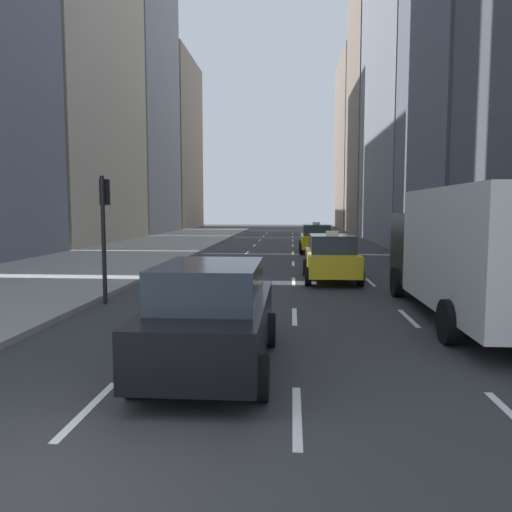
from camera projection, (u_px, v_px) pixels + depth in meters
The scene contains 10 objects.
ground_plane at pixel (23, 495), 4.70m from camera, with size 160.00×160.00×0.00m, color #333335.
sidewalk_left at pixel (143, 249), 32.00m from camera, with size 8.00×66.00×0.15m, color gray.
lane_markings at pixel (293, 258), 27.35m from camera, with size 5.72×56.00×0.01m.
building_row_left at pixel (74, 33), 37.68m from camera, with size 6.00×71.97×35.99m.
building_row_right at pixel (412, 88), 39.74m from camera, with size 6.00×73.18×27.25m.
taxi_lead at pixel (316, 238), 30.47m from camera, with size 2.02×4.40×1.87m.
taxi_second at pixel (331, 257), 18.61m from camera, with size 2.02×4.40×1.87m.
sedan_black_near at pixel (212, 316), 8.30m from camera, with size 2.02×4.49×1.81m.
box_truck at pixel (472, 250), 11.83m from camera, with size 2.58×8.40×3.15m.
traffic_light_pole at pixel (104, 219), 14.01m from camera, with size 0.24×0.42×3.60m.
Camera 1 is at (2.51, -4.29, 2.69)m, focal length 35.00 mm.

